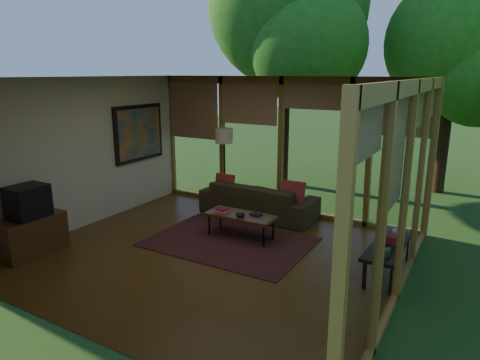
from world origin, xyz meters
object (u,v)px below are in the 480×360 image
Objects in this scene: television at (28,202)px; side_console at (380,245)px; floor_lamp at (224,140)px; coffee_table at (241,216)px; sofa at (258,200)px; media_cabinet at (31,235)px.

side_console is at bearing 22.96° from television.
television is 3.89m from floor_lamp.
side_console reaches higher than coffee_table.
media_cabinet is at bearing 57.65° from sofa.
side_console is at bearing -23.83° from floor_lamp.
floor_lamp is 4.03m from side_console.
floor_lamp is 1.38× the size of coffee_table.
floor_lamp reaches higher than side_console.
coffee_table is at bearing 176.60° from side_console.
media_cabinet reaches higher than side_console.
coffee_table is (2.50, 2.19, -0.46)m from television.
television is at bearing -157.04° from side_console.
media_cabinet is at bearing -139.00° from coffee_table.
television reaches higher than coffee_table.
sofa is at bearing 153.22° from side_console.
media_cabinet is at bearing 180.00° from television.
floor_lamp reaches higher than coffee_table.
media_cabinet is 0.55m from television.
sofa is at bearing 103.32° from coffee_table.
sofa is 2.27× the size of media_cabinet.
television is at bearing -138.77° from coffee_table.
television is 0.46× the size of coffee_table.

